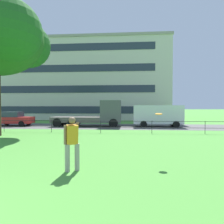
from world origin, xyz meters
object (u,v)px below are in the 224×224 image
object	(u,v)px
frisbee	(159,114)
flatbed_truck_left	(97,115)
car_red_center	(14,119)
person_thrower	(72,142)
apartment_building_background	(77,83)
panel_van_right	(158,115)

from	to	relation	value
frisbee	flatbed_truck_left	size ratio (longest dim) A/B	0.04
flatbed_truck_left	car_red_center	bearing A→B (deg)	-179.07
person_thrower	apartment_building_background	distance (m)	31.71
car_red_center	panel_van_right	distance (m)	15.59
car_red_center	flatbed_truck_left	distance (m)	9.22
person_thrower	apartment_building_background	world-z (taller)	apartment_building_background
frisbee	panel_van_right	world-z (taller)	panel_van_right
car_red_center	flatbed_truck_left	bearing A→B (deg)	0.93
apartment_building_background	car_red_center	bearing A→B (deg)	-101.05
panel_van_right	apartment_building_background	distance (m)	20.66
frisbee	car_red_center	size ratio (longest dim) A/B	0.07
person_thrower	panel_van_right	bearing A→B (deg)	71.27
frisbee	flatbed_truck_left	xyz separation A→B (m)	(-4.38, 13.23, -0.62)
car_red_center	apartment_building_background	size ratio (longest dim) A/B	0.13
person_thrower	panel_van_right	size ratio (longest dim) A/B	0.35
frisbee	flatbed_truck_left	world-z (taller)	flatbed_truck_left
person_thrower	flatbed_truck_left	bearing A→B (deg)	95.41
car_red_center	apartment_building_background	bearing A→B (deg)	78.95
frisbee	panel_van_right	distance (m)	13.53
flatbed_truck_left	panel_van_right	xyz separation A→B (m)	(6.37, 0.15, 0.05)
car_red_center	flatbed_truck_left	size ratio (longest dim) A/B	0.55
frisbee	panel_van_right	xyz separation A→B (m)	(1.98, 13.37, -0.56)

